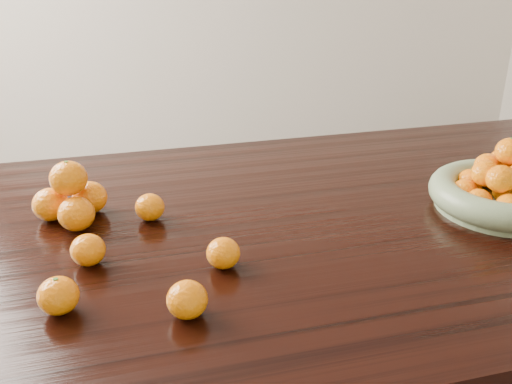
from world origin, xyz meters
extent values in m
cube|color=black|center=(0.00, 0.00, 0.73)|extent=(2.00, 1.00, 0.04)
cube|color=black|center=(0.93, 0.43, 0.35)|extent=(0.08, 0.08, 0.71)
cylinder|color=gray|center=(0.48, -0.06, 0.76)|extent=(0.27, 0.27, 0.01)
torus|color=gray|center=(0.48, -0.06, 0.79)|extent=(0.30, 0.30, 0.06)
ellipsoid|color=orange|center=(0.50, 0.02, 0.79)|extent=(0.05, 0.05, 0.05)
ellipsoid|color=orange|center=(0.45, 0.00, 0.79)|extent=(0.06, 0.06, 0.05)
ellipsoid|color=orange|center=(0.41, -0.04, 0.79)|extent=(0.05, 0.05, 0.05)
ellipsoid|color=orange|center=(0.41, -0.09, 0.79)|extent=(0.05, 0.05, 0.05)
ellipsoid|color=orange|center=(0.45, -0.14, 0.79)|extent=(0.06, 0.06, 0.05)
ellipsoid|color=orange|center=(0.49, -0.07, 0.79)|extent=(0.06, 0.06, 0.05)
ellipsoid|color=orange|center=(0.50, -0.02, 0.84)|extent=(0.06, 0.06, 0.05)
ellipsoid|color=orange|center=(0.47, -0.02, 0.83)|extent=(0.06, 0.06, 0.05)
ellipsoid|color=orange|center=(0.44, -0.06, 0.83)|extent=(0.06, 0.06, 0.06)
ellipsoid|color=orange|center=(0.44, -0.10, 0.84)|extent=(0.06, 0.06, 0.06)
ellipsoid|color=orange|center=(0.49, -0.06, 0.88)|extent=(0.06, 0.06, 0.06)
ellipsoid|color=orange|center=(-0.38, 0.07, 0.78)|extent=(0.07, 0.07, 0.07)
ellipsoid|color=orange|center=(-0.36, 0.14, 0.78)|extent=(0.07, 0.07, 0.07)
ellipsoid|color=orange|center=(-0.44, 0.13, 0.78)|extent=(0.07, 0.07, 0.07)
ellipsoid|color=orange|center=(-0.39, 0.11, 0.84)|extent=(0.07, 0.07, 0.07)
ellipsoid|color=orange|center=(-0.40, -0.21, 0.78)|extent=(0.06, 0.06, 0.06)
ellipsoid|color=orange|center=(-0.22, -0.27, 0.78)|extent=(0.06, 0.06, 0.06)
ellipsoid|color=orange|center=(-0.14, -0.14, 0.78)|extent=(0.06, 0.06, 0.06)
ellipsoid|color=orange|center=(-0.36, -0.07, 0.78)|extent=(0.06, 0.06, 0.06)
ellipsoid|color=orange|center=(-0.24, 0.08, 0.78)|extent=(0.06, 0.06, 0.06)
camera|label=1|loc=(-0.30, -0.99, 1.27)|focal=40.00mm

